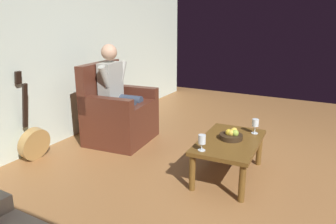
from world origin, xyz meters
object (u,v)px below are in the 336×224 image
(armchair, at_px, (118,115))
(guitar, at_px, (34,141))
(wine_glass_near, at_px, (255,124))
(person_seated, at_px, (119,90))
(wine_glass_far, at_px, (202,140))
(fruit_bowl, at_px, (231,135))
(coffee_table, at_px, (229,146))

(armchair, bearing_deg, guitar, -33.29)
(wine_glass_near, bearing_deg, person_seated, -89.64)
(wine_glass_near, xyz_separation_m, wine_glass_far, (0.69, -0.32, -0.01))
(wine_glass_near, distance_m, fruit_bowl, 0.33)
(person_seated, distance_m, wine_glass_far, 1.60)
(wine_glass_near, bearing_deg, guitar, -67.06)
(coffee_table, distance_m, wine_glass_near, 0.40)
(armchair, xyz_separation_m, person_seated, (-0.00, 0.02, 0.34))
(wine_glass_far, height_order, fruit_bowl, wine_glass_far)
(armchair, xyz_separation_m, fruit_bowl, (0.27, 1.62, 0.09))
(wine_glass_far, bearing_deg, coffee_table, 158.26)
(person_seated, distance_m, wine_glass_near, 1.77)
(guitar, distance_m, wine_glass_far, 2.00)
(person_seated, relative_size, fruit_bowl, 5.40)
(person_seated, relative_size, guitar, 1.24)
(person_seated, xyz_separation_m, wine_glass_near, (-0.01, 1.76, -0.18))
(guitar, bearing_deg, coffee_table, 107.13)
(guitar, height_order, fruit_bowl, guitar)
(coffee_table, height_order, guitar, guitar)
(person_seated, bearing_deg, coffee_table, 73.43)
(coffee_table, height_order, wine_glass_far, wine_glass_far)
(guitar, xyz_separation_m, wine_glass_far, (-0.28, 1.96, 0.27))
(wine_glass_near, height_order, wine_glass_far, wine_glass_near)
(person_seated, height_order, wine_glass_far, person_seated)
(guitar, relative_size, wine_glass_near, 6.42)
(armchair, distance_m, wine_glass_near, 1.79)
(armchair, distance_m, guitar, 1.08)
(armchair, distance_m, person_seated, 0.34)
(coffee_table, xyz_separation_m, wine_glass_far, (0.38, -0.15, 0.16))
(person_seated, height_order, coffee_table, person_seated)
(wine_glass_near, distance_m, wine_glass_far, 0.76)
(person_seated, relative_size, wine_glass_far, 8.28)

